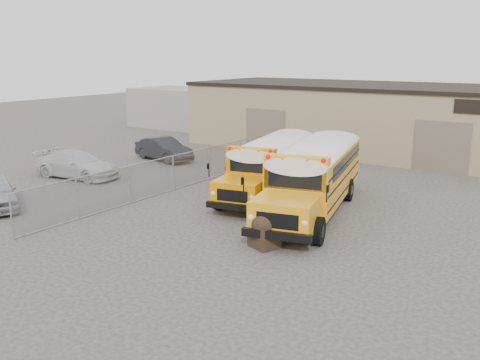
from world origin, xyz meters
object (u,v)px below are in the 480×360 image
Objects in this scene: school_bus_left at (301,144)px; car_dark at (164,149)px; school_bus_right at (340,148)px; car_white at (77,164)px; tarp_bundle at (264,228)px.

car_dark is (-8.74, -2.42, -0.84)m from school_bus_left.
school_bus_left is 3.20m from school_bus_right.
car_dark is at bearing -12.60° from car_white.
tarp_bundle is 0.27× the size of car_white.
tarp_bundle is 17.12m from car_dark.
school_bus_right is at bearing -72.30° from car_dark.
tarp_bundle is (2.19, -11.27, -1.04)m from school_bus_right.
school_bus_right is at bearing 101.01° from tarp_bundle.
school_bus_right is (2.99, -1.10, 0.17)m from school_bus_left.
car_white is (-12.35, -7.77, -1.02)m from school_bus_right.
car_white is (-14.54, 3.51, 0.02)m from tarp_bundle.
school_bus_left is at bearing -53.67° from car_white.
car_dark is (0.62, 6.45, -0.00)m from car_white.
school_bus_left is 0.90× the size of school_bus_right.
car_dark reaches higher than tarp_bundle.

